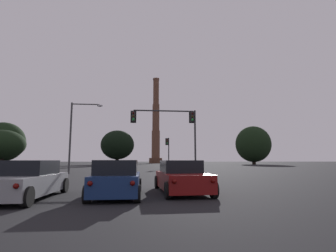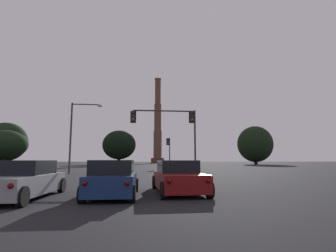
# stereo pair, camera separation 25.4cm
# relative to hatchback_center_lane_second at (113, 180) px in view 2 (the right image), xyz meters

# --- Properties ---
(hatchback_center_lane_second) EXTENTS (1.93, 4.12, 1.44)m
(hatchback_center_lane_second) POSITION_rel_hatchback_center_lane_second_xyz_m (0.00, 0.00, 0.00)
(hatchback_center_lane_second) COLOR navy
(hatchback_center_lane_second) RESTS_ON ground_plane
(sedan_left_lane_second) EXTENTS (2.04, 4.72, 1.43)m
(sedan_left_lane_second) POSITION_rel_hatchback_center_lane_second_xyz_m (-3.37, -0.15, 0.00)
(sedan_left_lane_second) COLOR gray
(sedan_left_lane_second) RESTS_ON ground_plane
(sedan_right_lane_second) EXTENTS (2.17, 4.77, 1.43)m
(sedan_right_lane_second) POSITION_rel_hatchback_center_lane_second_xyz_m (2.73, 1.12, 0.00)
(sedan_right_lane_second) COLOR maroon
(sedan_right_lane_second) RESTS_ON ground_plane
(traffic_light_far_right) EXTENTS (0.78, 0.50, 5.44)m
(traffic_light_far_right) POSITION_rel_hatchback_center_lane_second_xyz_m (5.73, 35.95, 2.92)
(traffic_light_far_right) COLOR #2D2D30
(traffic_light_far_right) RESTS_ON ground_plane
(traffic_light_overhead_right) EXTENTS (6.79, 0.50, 6.55)m
(traffic_light_overhead_right) POSITION_rel_hatchback_center_lane_second_xyz_m (4.25, 15.50, 4.39)
(traffic_light_overhead_right) COLOR #2D2D30
(traffic_light_overhead_right) RESTS_ON ground_plane
(street_lamp) EXTENTS (3.41, 0.36, 7.69)m
(street_lamp) POSITION_rel_hatchback_center_lane_second_xyz_m (-6.06, 18.22, 4.14)
(street_lamp) COLOR #38383A
(street_lamp) RESTS_ON ground_plane
(smokestack) EXTENTS (6.44, 6.44, 43.04)m
(smokestack) POSITION_rel_hatchback_center_lane_second_xyz_m (8.20, 119.04, 16.26)
(smokestack) COLOR #523427
(smokestack) RESTS_ON ground_plane
(treeline_right_mid) EXTENTS (11.77, 10.59, 12.08)m
(treeline_right_mid) POSITION_rel_hatchback_center_lane_second_xyz_m (-7.43, 83.97, 6.23)
(treeline_right_mid) COLOR black
(treeline_right_mid) RESTS_ON ground_plane
(treeline_left_mid) EXTENTS (12.46, 11.21, 13.55)m
(treeline_left_mid) POSITION_rel_hatchback_center_lane_second_xyz_m (40.65, 78.72, 6.50)
(treeline_left_mid) COLOR black
(treeline_left_mid) RESTS_ON ground_plane
(treeline_far_left) EXTENTS (13.48, 12.13, 13.82)m
(treeline_far_left) POSITION_rel_hatchback_center_lane_second_xyz_m (-43.86, 79.60, 6.77)
(treeline_far_left) COLOR black
(treeline_far_left) RESTS_ON ground_plane
(treeline_center_right) EXTENTS (13.11, 11.80, 10.69)m
(treeline_center_right) POSITION_rel_hatchback_center_lane_second_xyz_m (-41.07, 73.81, 5.61)
(treeline_center_right) COLOR black
(treeline_center_right) RESTS_ON ground_plane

